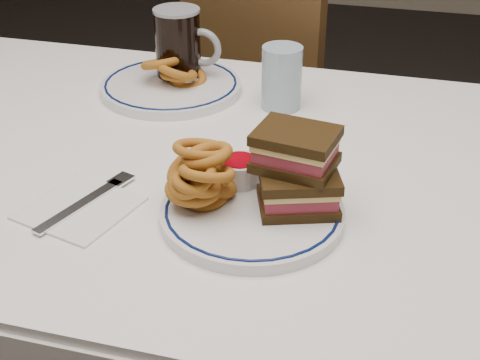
% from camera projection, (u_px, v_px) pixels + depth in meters
% --- Properties ---
extents(dining_table, '(1.27, 0.87, 0.75)m').
position_uv_depth(dining_table, '(195.00, 208.00, 1.14)').
color(dining_table, silver).
rests_on(dining_table, floor).
extents(chair_far, '(0.57, 0.57, 0.94)m').
position_uv_depth(chair_far, '(274.00, 97.00, 1.88)').
color(chair_far, '#462D16').
rests_on(chair_far, floor).
extents(main_plate, '(0.26, 0.26, 0.02)m').
position_uv_depth(main_plate, '(252.00, 212.00, 0.93)').
color(main_plate, silver).
rests_on(main_plate, dining_table).
extents(reuben_sandwich, '(0.13, 0.12, 0.11)m').
position_uv_depth(reuben_sandwich, '(297.00, 170.00, 0.90)').
color(reuben_sandwich, black).
rests_on(reuben_sandwich, main_plate).
extents(onion_rings_main, '(0.12, 0.12, 0.10)m').
position_uv_depth(onion_rings_main, '(201.00, 175.00, 0.91)').
color(onion_rings_main, brown).
rests_on(onion_rings_main, main_plate).
extents(ketchup_ramekin, '(0.06, 0.06, 0.04)m').
position_uv_depth(ketchup_ramekin, '(240.00, 169.00, 0.97)').
color(ketchup_ramekin, white).
rests_on(ketchup_ramekin, main_plate).
extents(beer_mug, '(0.14, 0.09, 0.15)m').
position_uv_depth(beer_mug, '(180.00, 46.00, 1.31)').
color(beer_mug, black).
rests_on(beer_mug, dining_table).
extents(water_glass, '(0.07, 0.07, 0.12)m').
position_uv_depth(water_glass, '(282.00, 78.00, 1.22)').
color(water_glass, '#94AABF').
rests_on(water_glass, dining_table).
extents(far_plate, '(0.27, 0.27, 0.02)m').
position_uv_depth(far_plate, '(171.00, 86.00, 1.30)').
color(far_plate, silver).
rests_on(far_plate, dining_table).
extents(onion_rings_far, '(0.13, 0.11, 0.08)m').
position_uv_depth(onion_rings_far, '(176.00, 71.00, 1.29)').
color(onion_rings_far, brown).
rests_on(onion_rings_far, far_plate).
extents(napkin_fork, '(0.17, 0.19, 0.01)m').
position_uv_depth(napkin_fork, '(82.00, 206.00, 0.95)').
color(napkin_fork, white).
rests_on(napkin_fork, dining_table).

